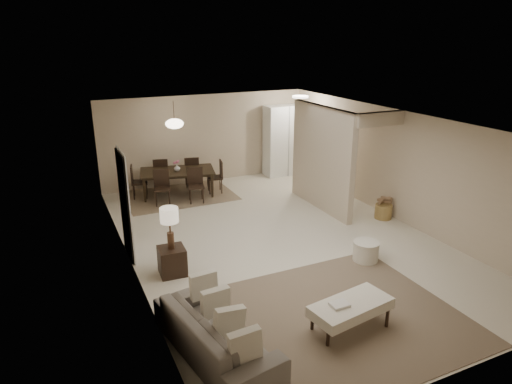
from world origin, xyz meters
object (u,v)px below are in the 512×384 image
pantry_cabinet (284,140)px  side_table (172,261)px  ottoman_bench (351,308)px  sofa (216,334)px  dining_table (178,183)px  round_pouf (366,251)px  wicker_basket (383,211)px

pantry_cabinet → side_table: (-4.75, -4.64, -0.80)m
pantry_cabinet → ottoman_bench: bearing=-111.3°
sofa → dining_table: 6.60m
side_table → dining_table: dining_table is taller
sofa → pantry_cabinet: bearing=-44.4°
round_pouf → side_table: bearing=163.0°
wicker_basket → dining_table: (-3.88, 3.61, 0.17)m
pantry_cabinet → side_table: bearing=-135.7°
wicker_basket → round_pouf: bearing=-137.9°
pantry_cabinet → side_table: size_ratio=4.18×
sofa → round_pouf: bearing=-79.3°
ottoman_bench → round_pouf: bearing=38.0°
pantry_cabinet → ottoman_bench: 7.88m
sofa → ottoman_bench: sofa is taller
side_table → sofa: bearing=-91.2°
side_table → round_pouf: 3.60m
dining_table → round_pouf: bearing=-54.4°
ottoman_bench → side_table: (-1.91, 2.67, -0.10)m
sofa → ottoman_bench: 1.98m
ottoman_bench → side_table: bearing=117.0°
side_table → wicker_basket: bearing=5.4°
sofa → round_pouf: sofa is taller
side_table → ottoman_bench: bearing=-54.5°
pantry_cabinet → round_pouf: 5.90m
sofa → side_table: size_ratio=4.27×
wicker_basket → dining_table: bearing=137.1°
side_table → round_pouf: (3.44, -1.05, -0.06)m
wicker_basket → dining_table: size_ratio=0.21×
wicker_basket → ottoman_bench: bearing=-135.8°
sofa → round_pouf: size_ratio=4.36×
ottoman_bench → dining_table: 6.80m
sofa → wicker_basket: 5.94m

